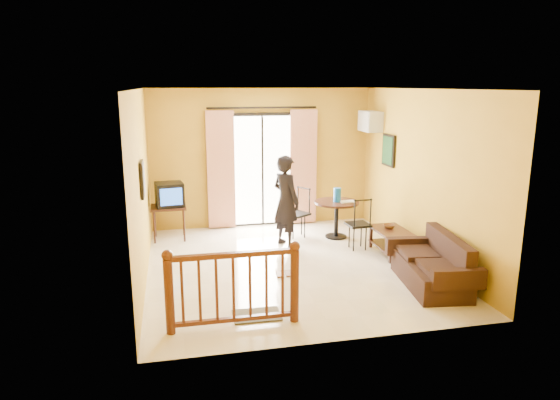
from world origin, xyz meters
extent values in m
plane|color=beige|center=(0.00, 0.00, 0.00)|extent=(5.00, 5.00, 0.00)
plane|color=white|center=(0.00, 0.00, 2.80)|extent=(5.00, 5.00, 0.00)
plane|color=#B78C23|center=(0.00, 2.50, 1.40)|extent=(4.50, 0.00, 4.50)
plane|color=#B78C23|center=(0.00, -2.50, 1.40)|extent=(4.50, 0.00, 4.50)
plane|color=#B78C23|center=(-2.25, 0.00, 1.40)|extent=(0.00, 5.00, 5.00)
plane|color=#B78C23|center=(2.25, 0.00, 1.40)|extent=(0.00, 5.00, 5.00)
cube|color=black|center=(0.00, 2.48, 1.15)|extent=(1.34, 0.03, 2.34)
cube|color=white|center=(0.00, 2.45, 1.15)|extent=(1.20, 0.04, 2.20)
cube|color=black|center=(0.00, 2.43, 1.15)|extent=(0.04, 0.02, 2.20)
cube|color=beige|center=(-0.85, 2.40, 1.20)|extent=(0.55, 0.08, 2.35)
cube|color=beige|center=(0.85, 2.40, 1.20)|extent=(0.55, 0.08, 2.35)
cylinder|color=black|center=(0.00, 2.40, 2.42)|extent=(2.20, 0.04, 0.04)
cube|color=black|center=(-1.90, 1.87, 0.63)|extent=(0.65, 0.54, 0.04)
cylinder|color=black|center=(-2.17, 1.65, 0.31)|extent=(0.04, 0.04, 0.63)
cylinder|color=black|center=(-1.63, 1.65, 0.31)|extent=(0.04, 0.04, 0.63)
cylinder|color=black|center=(-2.17, 2.09, 0.31)|extent=(0.04, 0.04, 0.63)
cylinder|color=black|center=(-1.63, 2.09, 0.31)|extent=(0.04, 0.04, 0.63)
cube|color=black|center=(-1.87, 1.87, 0.87)|extent=(0.55, 0.51, 0.44)
cube|color=blue|center=(-1.84, 1.65, 0.87)|extent=(0.39, 0.07, 0.31)
cube|color=black|center=(-2.22, -0.20, 1.55)|extent=(0.04, 0.42, 0.52)
cube|color=#524C46|center=(-2.19, -0.20, 1.55)|extent=(0.01, 0.34, 0.44)
cylinder|color=black|center=(1.22, 1.31, 0.69)|extent=(0.85, 0.85, 0.04)
cylinder|color=black|center=(1.22, 1.31, 0.34)|extent=(0.08, 0.08, 0.69)
cylinder|color=black|center=(1.22, 1.31, 0.01)|extent=(0.41, 0.41, 0.03)
cylinder|color=blue|center=(1.22, 1.29, 0.84)|extent=(0.14, 0.14, 0.26)
cube|color=beige|center=(1.40, 1.21, 0.72)|extent=(0.28, 0.18, 0.02)
cube|color=silver|center=(2.10, 1.95, 2.15)|extent=(0.30, 0.60, 0.40)
cube|color=gray|center=(1.95, 1.95, 2.15)|extent=(0.02, 0.56, 0.36)
cube|color=black|center=(2.22, 1.30, 1.65)|extent=(0.04, 0.50, 0.60)
cube|color=black|center=(2.19, 1.30, 1.65)|extent=(0.01, 0.42, 0.52)
cube|color=black|center=(1.85, 0.17, 0.40)|extent=(0.53, 0.96, 0.04)
cube|color=black|center=(1.85, 0.17, 0.13)|extent=(0.49, 0.92, 0.03)
cube|color=black|center=(1.64, -0.25, 0.20)|extent=(0.05, 0.05, 0.40)
cube|color=black|center=(2.06, -0.25, 0.20)|extent=(0.05, 0.05, 0.40)
cube|color=black|center=(1.64, 0.60, 0.20)|extent=(0.05, 0.05, 0.40)
cube|color=black|center=(2.06, 0.60, 0.20)|extent=(0.05, 0.05, 0.40)
imported|color=brown|center=(1.85, 0.33, 0.46)|extent=(0.25, 0.25, 0.06)
cube|color=black|center=(1.80, -1.24, 0.18)|extent=(0.91, 1.53, 0.36)
cube|color=black|center=(2.07, -1.24, 0.50)|extent=(0.36, 1.46, 0.50)
cube|color=black|center=(1.80, -1.95, 0.38)|extent=(0.74, 0.24, 0.27)
cube|color=black|center=(1.80, -0.53, 0.38)|extent=(0.74, 0.24, 0.27)
cube|color=black|center=(1.75, -1.56, 0.39)|extent=(0.57, 0.65, 0.09)
cube|color=black|center=(1.75, -0.92, 0.39)|extent=(0.57, 0.65, 0.09)
imported|color=black|center=(0.17, 1.07, 0.83)|extent=(0.64, 0.72, 1.65)
cylinder|color=#471E0F|center=(-1.90, -1.90, 0.46)|extent=(0.11, 0.11, 0.92)
cylinder|color=#471E0F|center=(-0.40, -1.90, 0.46)|extent=(0.11, 0.11, 0.92)
sphere|color=#471E0F|center=(-1.90, -1.90, 0.97)|extent=(0.13, 0.13, 0.13)
sphere|color=#471E0F|center=(-0.40, -1.90, 0.97)|extent=(0.13, 0.13, 0.13)
cube|color=#471E0F|center=(-1.15, -1.90, 0.92)|extent=(1.55, 0.08, 0.06)
cube|color=#471E0F|center=(-1.15, -1.90, 0.10)|extent=(1.55, 0.06, 0.05)
cube|color=#585446|center=(-0.84, -1.67, 0.01)|extent=(0.61, 0.41, 0.02)
cube|color=brown|center=(-0.25, -0.38, 0.01)|extent=(0.13, 0.26, 0.03)
cube|color=brown|center=(-0.11, -0.38, 0.01)|extent=(0.13, 0.26, 0.03)
camera|label=1|loc=(-1.79, -7.43, 2.87)|focal=32.00mm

